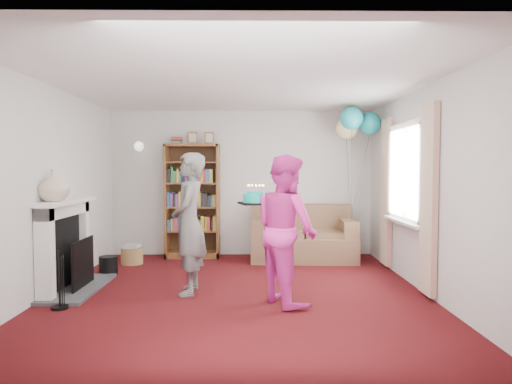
{
  "coord_description": "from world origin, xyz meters",
  "views": [
    {
      "loc": [
        0.16,
        -5.42,
        1.51
      ],
      "look_at": [
        0.22,
        0.6,
        1.19
      ],
      "focal_mm": 32.0,
      "sensor_mm": 36.0,
      "label": 1
    }
  ],
  "objects_px": {
    "person_striped": "(189,223)",
    "birthday_cake": "(256,198)",
    "sofa": "(303,239)",
    "person_magenta": "(286,229)",
    "bookcase": "(193,202)"
  },
  "relations": [
    {
      "from": "person_striped",
      "to": "birthday_cake",
      "type": "bearing_deg",
      "value": 72.59
    },
    {
      "from": "sofa",
      "to": "person_magenta",
      "type": "bearing_deg",
      "value": -98.2
    },
    {
      "from": "person_striped",
      "to": "person_magenta",
      "type": "bearing_deg",
      "value": 70.62
    },
    {
      "from": "bookcase",
      "to": "sofa",
      "type": "bearing_deg",
      "value": -7.14
    },
    {
      "from": "person_magenta",
      "to": "birthday_cake",
      "type": "bearing_deg",
      "value": 39.79
    },
    {
      "from": "bookcase",
      "to": "sofa",
      "type": "distance_m",
      "value": 1.96
    },
    {
      "from": "person_striped",
      "to": "person_magenta",
      "type": "relative_size",
      "value": 1.02
    },
    {
      "from": "person_magenta",
      "to": "bookcase",
      "type": "bearing_deg",
      "value": 0.25
    },
    {
      "from": "sofa",
      "to": "person_striped",
      "type": "height_order",
      "value": "person_striped"
    },
    {
      "from": "sofa",
      "to": "person_striped",
      "type": "relative_size",
      "value": 1.0
    },
    {
      "from": "sofa",
      "to": "birthday_cake",
      "type": "relative_size",
      "value": 4.77
    },
    {
      "from": "person_magenta",
      "to": "birthday_cake",
      "type": "height_order",
      "value": "person_magenta"
    },
    {
      "from": "person_magenta",
      "to": "person_striped",
      "type": "bearing_deg",
      "value": 44.29
    },
    {
      "from": "bookcase",
      "to": "person_striped",
      "type": "distance_m",
      "value": 2.3
    },
    {
      "from": "birthday_cake",
      "to": "bookcase",
      "type": "bearing_deg",
      "value": 112.51
    }
  ]
}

